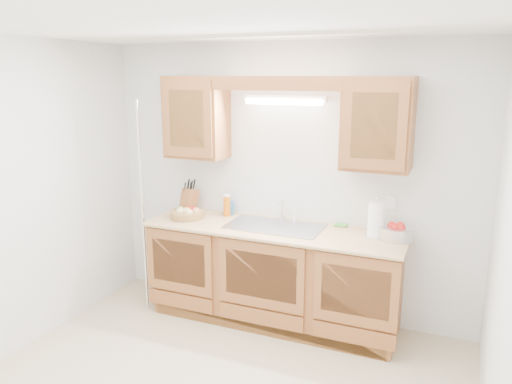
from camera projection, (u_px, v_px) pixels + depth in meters
The scene contains 17 objects.
room at pixel (209, 226), 3.24m from camera, with size 3.52×3.50×2.50m.
base_cabinets at pixel (274, 275), 4.51m from camera, with size 2.20×0.60×0.86m, color brown.
countertop at pixel (274, 229), 4.39m from camera, with size 2.30×0.63×0.04m, color tan.
upper_cabinet_left at pixel (197, 117), 4.62m from camera, with size 0.55×0.33×0.75m, color brown.
upper_cabinet_right at pixel (378, 124), 4.00m from camera, with size 0.55×0.33×0.75m, color brown.
valance at pixel (275, 83), 4.11m from camera, with size 2.20×0.05×0.12m, color brown.
fluorescent_fixture at pixel (284, 100), 4.34m from camera, with size 0.76×0.08×0.08m.
sink at pixel (274, 234), 4.42m from camera, with size 0.84×0.46×0.36m.
wire_shelf_pole at pixel (143, 209), 4.59m from camera, with size 0.03×0.03×2.00m, color silver.
outlet_plate at pixel (391, 202), 4.25m from camera, with size 0.08×0.01×0.12m, color white.
fruit_basket at pixel (187, 213), 4.67m from camera, with size 0.34×0.34×0.10m.
knife_block at pixel (189, 200), 4.86m from camera, with size 0.16×0.21×0.33m.
orange_canister at pixel (227, 205), 4.72m from camera, with size 0.08×0.08×0.20m.
soap_bottle at pixel (230, 205), 4.77m from camera, with size 0.08×0.08×0.18m, color #2267AC.
sponge at pixel (341, 226), 4.41m from camera, with size 0.11×0.07×0.02m.
paper_towel at pixel (376, 220), 4.09m from camera, with size 0.17×0.17×0.35m.
apple_bowl at pixel (396, 232), 4.06m from camera, with size 0.32×0.32×0.15m.
Camera 1 is at (1.49, -2.74, 2.21)m, focal length 35.00 mm.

